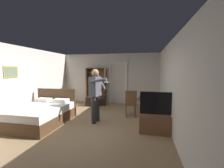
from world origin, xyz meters
name	(u,v)px	position (x,y,z in m)	size (l,w,h in m)	color
ground_plane	(86,126)	(0.00, 0.00, 0.00)	(7.42, 7.42, 0.00)	#997A56
wall_back	(110,79)	(0.00, 3.43, 1.29)	(5.23, 0.12, 2.57)	beige
wall_left	(15,83)	(-2.56, 0.00, 1.29)	(0.15, 6.99, 2.57)	beige
wall_right	(174,87)	(2.56, 0.00, 1.29)	(0.12, 6.99, 2.57)	beige
doorway_frame	(118,80)	(0.45, 3.35, 1.22)	(0.93, 0.08, 2.13)	white
bed	(41,114)	(-1.52, -0.07, 0.30)	(1.56, 2.04, 1.02)	#4C331E
bookshelf	(96,84)	(-0.69, 3.21, 0.99)	(1.02, 0.32, 1.84)	brown
tv_flatscreen	(159,121)	(2.20, -0.11, 0.33)	(1.07, 0.40, 1.15)	brown
side_table	(146,105)	(1.85, 1.15, 0.48)	(0.70, 0.70, 0.70)	brown
laptop	(145,98)	(1.81, 1.11, 0.75)	(0.40, 0.41, 0.16)	black
bottle_on_table	(150,96)	(1.99, 1.07, 0.82)	(0.06, 0.06, 0.27)	#2D460E
wooden_chair	(131,102)	(1.30, 1.18, 0.54)	(0.47, 0.47, 0.99)	brown
person_blue_shirt	(96,92)	(0.22, 0.37, 1.03)	(0.69, 0.69, 1.76)	#333338
suitcase_dark	(100,102)	(-0.37, 2.75, 0.16)	(0.63, 0.35, 0.32)	black
suitcase_small	(92,101)	(-0.68, 2.56, 0.21)	(0.61, 0.34, 0.43)	black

